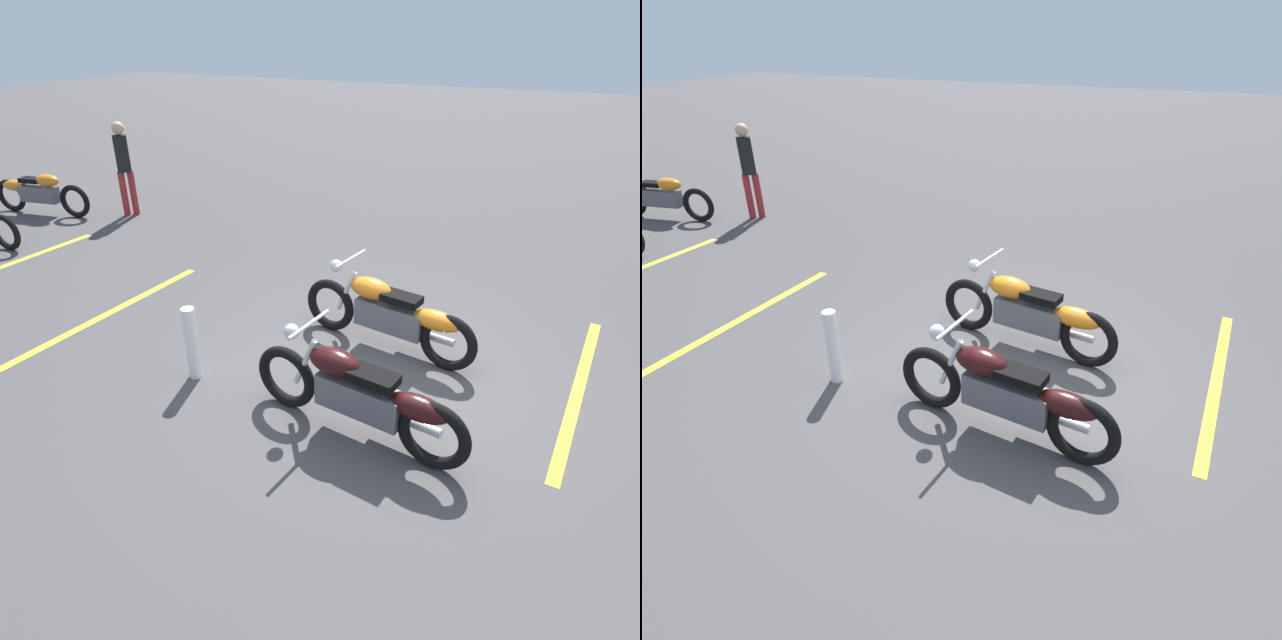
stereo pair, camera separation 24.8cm
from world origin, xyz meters
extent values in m
plane|color=#474444|center=(0.00, 0.00, 0.00)|extent=(60.00, 60.00, 0.00)
torus|color=black|center=(0.97, -0.92, 0.34)|extent=(0.68, 0.22, 0.67)
torus|color=black|center=(-0.57, -0.66, 0.34)|extent=(0.68, 0.22, 0.67)
cube|color=#59595E|center=(0.15, -0.78, 0.42)|extent=(0.86, 0.36, 0.32)
ellipsoid|color=orange|center=(0.42, -0.82, 0.72)|extent=(0.56, 0.36, 0.24)
ellipsoid|color=orange|center=(-0.41, -0.69, 0.56)|extent=(0.59, 0.33, 0.22)
cube|color=black|center=(0.02, -0.76, 0.70)|extent=(0.47, 0.31, 0.09)
cylinder|color=silver|center=(0.74, -0.88, 0.60)|extent=(0.27, 0.10, 0.56)
cylinder|color=silver|center=(0.69, -0.87, 1.02)|extent=(0.14, 0.62, 0.04)
sphere|color=silver|center=(0.89, -0.90, 0.88)|extent=(0.15, 0.15, 0.15)
cylinder|color=silver|center=(-0.27, -0.85, 0.26)|extent=(0.71, 0.20, 0.09)
torus|color=black|center=(0.71, 0.68, 0.34)|extent=(0.68, 0.20, 0.67)
torus|color=black|center=(-0.84, 0.90, 0.34)|extent=(0.68, 0.20, 0.67)
cube|color=#59595E|center=(-0.11, 0.80, 0.42)|extent=(0.86, 0.33, 0.32)
ellipsoid|color=black|center=(0.15, 0.76, 0.72)|extent=(0.55, 0.35, 0.24)
ellipsoid|color=black|center=(-0.68, 0.87, 0.56)|extent=(0.59, 0.32, 0.22)
cube|color=black|center=(-0.24, 0.81, 0.70)|extent=(0.47, 0.30, 0.09)
cylinder|color=silver|center=(0.48, 0.71, 0.60)|extent=(0.27, 0.09, 0.56)
cylinder|color=silver|center=(0.43, 0.72, 1.02)|extent=(0.12, 0.62, 0.04)
sphere|color=silver|center=(0.63, 0.69, 0.88)|extent=(0.15, 0.15, 0.15)
cylinder|color=silver|center=(-0.53, 0.71, 0.26)|extent=(0.71, 0.19, 0.09)
torus|color=black|center=(7.33, -2.77, 0.32)|extent=(0.65, 0.22, 0.65)
cube|color=#59595E|center=(8.12, -2.63, 0.40)|extent=(0.83, 0.35, 0.31)
ellipsoid|color=orange|center=(7.86, -2.68, 0.69)|extent=(0.54, 0.35, 0.23)
cube|color=black|center=(8.24, -2.61, 0.67)|extent=(0.46, 0.30, 0.09)
cylinder|color=maroon|center=(6.55, -3.31, 0.43)|extent=(0.13, 0.13, 0.86)
cylinder|color=maroon|center=(6.43, -3.43, 0.43)|extent=(0.13, 0.13, 0.86)
cube|color=black|center=(6.49, -3.37, 1.20)|extent=(0.32, 0.31, 0.68)
sphere|color=tan|center=(6.49, -3.37, 1.67)|extent=(0.23, 0.23, 0.23)
cylinder|color=white|center=(1.85, 0.68, 0.42)|extent=(0.14, 0.14, 0.84)
cube|color=yellow|center=(-1.95, -0.90, 0.00)|extent=(0.36, 3.20, 0.01)
cube|color=yellow|center=(3.79, -0.03, 0.00)|extent=(0.36, 3.20, 0.01)
camera|label=1|loc=(-1.52, 4.53, 3.43)|focal=30.52mm
camera|label=2|loc=(-1.29, 4.63, 3.43)|focal=30.52mm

